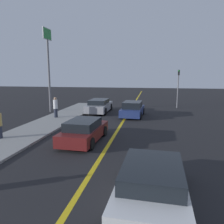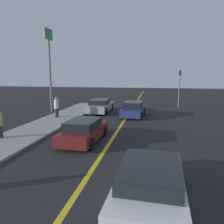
{
  "view_description": "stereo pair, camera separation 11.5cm",
  "coord_description": "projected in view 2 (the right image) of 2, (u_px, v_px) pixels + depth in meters",
  "views": [
    {
      "loc": [
        2.18,
        -0.24,
        3.7
      ],
      "look_at": [
        0.11,
        11.08,
        1.7
      ],
      "focal_mm": 35.0,
      "sensor_mm": 36.0,
      "label": 1
    },
    {
      "loc": [
        2.29,
        -0.22,
        3.7
      ],
      "look_at": [
        0.11,
        11.08,
        1.7
      ],
      "focal_mm": 35.0,
      "sensor_mm": 36.0,
      "label": 2
    }
  ],
  "objects": [
    {
      "name": "sidewalk_left",
      "position": [
        38.0,
        129.0,
        14.79
      ],
      "size": [
        2.89,
        25.89,
        0.12
      ],
      "color": "gray",
      "rests_on": "ground_plane"
    },
    {
      "name": "traffic_light",
      "position": [
        179.0,
        85.0,
        23.51
      ],
      "size": [
        0.18,
        0.4,
        4.14
      ],
      "color": "slate",
      "rests_on": "ground_plane"
    },
    {
      "name": "car_parked_left_lot",
      "position": [
        100.0,
        106.0,
        21.37
      ],
      "size": [
        1.96,
        4.5,
        1.29
      ],
      "rotation": [
        0.0,
        0.0,
        -0.01
      ],
      "color": "#9E9EA3",
      "rests_on": "ground_plane"
    },
    {
      "name": "car_ahead_center",
      "position": [
        84.0,
        131.0,
        12.09
      ],
      "size": [
        1.97,
        4.12,
        1.25
      ],
      "rotation": [
        0.0,
        0.0,
        -0.04
      ],
      "color": "maroon",
      "rests_on": "ground_plane"
    },
    {
      "name": "car_far_distant",
      "position": [
        133.0,
        109.0,
        19.24
      ],
      "size": [
        2.02,
        4.0,
        1.34
      ],
      "rotation": [
        0.0,
        0.0,
        -0.06
      ],
      "color": "navy",
      "rests_on": "ground_plane"
    },
    {
      "name": "car_near_right_lane",
      "position": [
        150.0,
        183.0,
        6.26
      ],
      "size": [
        2.11,
        4.3,
        1.25
      ],
      "rotation": [
        0.0,
        0.0,
        -0.04
      ],
      "color": "silver",
      "rests_on": "ground_plane"
    },
    {
      "name": "roadside_sign",
      "position": [
        49.0,
        54.0,
        20.87
      ],
      "size": [
        0.2,
        1.61,
        7.96
      ],
      "color": "slate",
      "rests_on": "ground_plane"
    },
    {
      "name": "road_center_line",
      "position": [
        126.0,
        118.0,
        18.69
      ],
      "size": [
        0.2,
        60.0,
        0.01
      ],
      "color": "gold",
      "rests_on": "ground_plane"
    },
    {
      "name": "pedestrian_far_standing",
      "position": [
        56.0,
        107.0,
        18.27
      ],
      "size": [
        0.35,
        0.35,
        1.71
      ],
      "color": "#282D3D",
      "rests_on": "sidewalk_left"
    }
  ]
}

